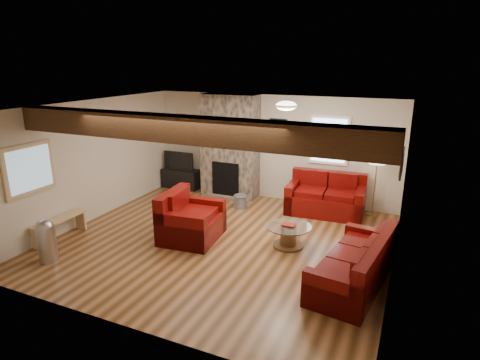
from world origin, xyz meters
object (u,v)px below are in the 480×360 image
(television, at_px, (180,160))
(armchair_red, at_px, (192,216))
(coffee_table, at_px, (288,236))
(floor_lamp, at_px, (377,161))
(sofa_three, at_px, (354,260))
(tv_cabinet, at_px, (181,178))
(loveseat, at_px, (326,194))

(television, bearing_deg, armchair_red, -54.47)
(armchair_red, height_order, coffee_table, armchair_red)
(television, distance_m, floor_lamp, 4.91)
(coffee_table, relative_size, television, 0.97)
(television, bearing_deg, sofa_three, -31.71)
(armchair_red, relative_size, tv_cabinet, 1.12)
(loveseat, relative_size, tv_cabinet, 1.64)
(sofa_three, relative_size, armchair_red, 1.77)
(armchair_red, bearing_deg, television, 29.94)
(loveseat, xyz_separation_m, floor_lamp, (0.98, 0.32, 0.77))
(armchair_red, distance_m, tv_cabinet, 3.25)
(loveseat, height_order, coffee_table, loveseat)
(sofa_three, bearing_deg, loveseat, -151.34)
(sofa_three, height_order, tv_cabinet, sofa_three)
(tv_cabinet, xyz_separation_m, television, (0.00, 0.00, 0.50))
(loveseat, bearing_deg, television, 172.34)
(sofa_three, distance_m, television, 5.81)
(sofa_three, xyz_separation_m, television, (-4.93, 3.05, 0.36))
(sofa_three, relative_size, coffee_table, 2.41)
(armchair_red, relative_size, television, 1.32)
(loveseat, distance_m, floor_lamp, 1.29)
(loveseat, bearing_deg, coffee_table, -100.51)
(floor_lamp, bearing_deg, armchair_red, -138.42)
(television, bearing_deg, tv_cabinet, 0.00)
(floor_lamp, bearing_deg, coffee_table, -118.59)
(coffee_table, xyz_separation_m, tv_cabinet, (-3.66, 2.23, 0.05))
(sofa_three, bearing_deg, coffee_table, -114.63)
(sofa_three, xyz_separation_m, floor_lamp, (-0.05, 3.07, 0.83))
(sofa_three, bearing_deg, floor_lamp, -170.96)
(television, bearing_deg, loveseat, -4.39)
(loveseat, distance_m, tv_cabinet, 3.92)
(loveseat, bearing_deg, sofa_three, -72.77)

